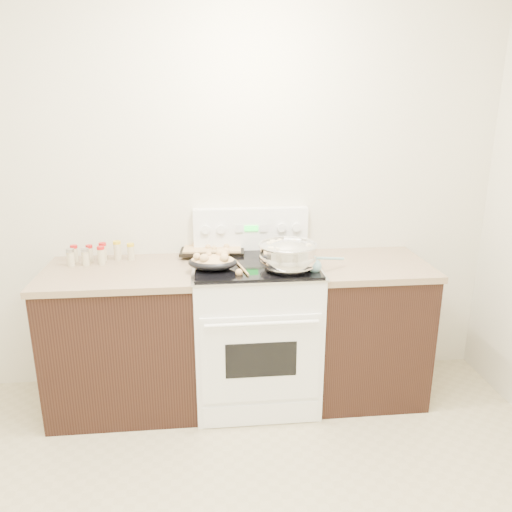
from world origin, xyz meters
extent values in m
cube|color=beige|center=(0.00, 1.77, 1.35)|extent=(4.00, 0.05, 2.70)
cube|color=black|center=(-0.48, 1.43, 0.44)|extent=(0.90, 0.64, 0.88)
cube|color=brown|center=(-0.48, 1.43, 0.90)|extent=(0.93, 0.67, 0.04)
cube|color=black|center=(1.08, 1.43, 0.44)|extent=(0.70, 0.64, 0.88)
cube|color=brown|center=(1.08, 1.43, 0.90)|extent=(0.73, 0.67, 0.04)
cube|color=white|center=(0.35, 1.42, 0.46)|extent=(0.76, 0.66, 0.92)
cube|color=white|center=(0.35, 1.08, 0.45)|extent=(0.70, 0.01, 0.55)
cube|color=black|center=(0.35, 1.08, 0.46)|extent=(0.42, 0.01, 0.22)
cylinder|color=white|center=(0.35, 1.04, 0.70)|extent=(0.65, 0.02, 0.02)
cube|color=white|center=(0.35, 1.09, 0.08)|extent=(0.70, 0.01, 0.14)
cube|color=silver|center=(0.35, 1.42, 0.93)|extent=(0.78, 0.68, 0.01)
cube|color=black|center=(0.35, 1.42, 0.94)|extent=(0.74, 0.64, 0.01)
cube|color=white|center=(0.35, 1.72, 1.08)|extent=(0.76, 0.07, 0.28)
cylinder|color=white|center=(0.05, 1.67, 1.10)|extent=(0.06, 0.02, 0.06)
cylinder|color=white|center=(0.15, 1.67, 1.10)|extent=(0.06, 0.02, 0.06)
cylinder|color=white|center=(0.55, 1.67, 1.10)|extent=(0.06, 0.02, 0.06)
cylinder|color=white|center=(0.65, 1.67, 1.10)|extent=(0.06, 0.02, 0.06)
cube|color=#19E533|center=(0.35, 1.67, 1.10)|extent=(0.09, 0.00, 0.04)
cube|color=silver|center=(0.27, 1.67, 1.10)|extent=(0.05, 0.00, 0.05)
cube|color=silver|center=(0.43, 1.67, 1.10)|extent=(0.05, 0.00, 0.05)
ellipsoid|color=silver|center=(0.53, 1.27, 1.01)|extent=(0.36, 0.36, 0.21)
cylinder|color=silver|center=(0.53, 1.27, 0.95)|extent=(0.19, 0.19, 0.01)
torus|color=silver|center=(0.53, 1.27, 1.09)|extent=(0.35, 0.35, 0.02)
cylinder|color=silver|center=(0.53, 1.27, 1.03)|extent=(0.33, 0.33, 0.11)
cylinder|color=brown|center=(0.53, 1.27, 1.08)|extent=(0.31, 0.31, 0.00)
cube|color=beige|center=(0.51, 1.32, 1.09)|extent=(0.03, 0.03, 0.03)
cube|color=beige|center=(0.50, 1.38, 1.09)|extent=(0.03, 0.03, 0.02)
cube|color=beige|center=(0.50, 1.28, 1.09)|extent=(0.03, 0.03, 0.02)
cube|color=beige|center=(0.50, 1.32, 1.09)|extent=(0.03, 0.03, 0.02)
cube|color=beige|center=(0.48, 1.35, 1.09)|extent=(0.03, 0.03, 0.02)
cube|color=beige|center=(0.60, 1.25, 1.09)|extent=(0.04, 0.04, 0.03)
cube|color=beige|center=(0.46, 1.20, 1.09)|extent=(0.03, 0.03, 0.02)
cube|color=beige|center=(0.45, 1.35, 1.09)|extent=(0.03, 0.03, 0.03)
cube|color=beige|center=(0.42, 1.32, 1.09)|extent=(0.03, 0.03, 0.02)
cube|color=beige|center=(0.57, 1.25, 1.09)|extent=(0.03, 0.03, 0.02)
cube|color=beige|center=(0.57, 1.24, 1.09)|extent=(0.03, 0.03, 0.03)
cube|color=beige|center=(0.44, 1.32, 1.09)|extent=(0.03, 0.03, 0.02)
cube|color=beige|center=(0.65, 1.26, 1.09)|extent=(0.03, 0.03, 0.02)
cube|color=beige|center=(0.58, 1.36, 1.09)|extent=(0.03, 0.03, 0.02)
cube|color=beige|center=(0.42, 1.20, 1.09)|extent=(0.03, 0.03, 0.03)
cube|color=beige|center=(0.54, 1.19, 1.09)|extent=(0.03, 0.03, 0.02)
cube|color=beige|center=(0.51, 1.31, 1.09)|extent=(0.04, 0.04, 0.03)
cube|color=beige|center=(0.52, 1.27, 1.09)|extent=(0.04, 0.04, 0.02)
ellipsoid|color=black|center=(0.09, 1.32, 0.98)|extent=(0.32, 0.25, 0.08)
ellipsoid|color=tan|center=(0.09, 1.32, 1.00)|extent=(0.29, 0.22, 0.06)
sphere|color=tan|center=(0.17, 1.38, 1.03)|extent=(0.05, 0.05, 0.05)
sphere|color=tan|center=(0.04, 1.27, 1.03)|extent=(0.05, 0.05, 0.05)
sphere|color=tan|center=(0.15, 1.32, 1.03)|extent=(0.05, 0.05, 0.05)
sphere|color=tan|center=(0.00, 1.29, 1.03)|extent=(0.04, 0.04, 0.04)
sphere|color=tan|center=(0.15, 1.31, 1.03)|extent=(0.04, 0.04, 0.04)
sphere|color=tan|center=(0.13, 1.35, 1.03)|extent=(0.05, 0.05, 0.05)
sphere|color=tan|center=(0.15, 1.26, 1.03)|extent=(0.05, 0.05, 0.05)
sphere|color=tan|center=(0.06, 1.34, 1.03)|extent=(0.04, 0.04, 0.04)
cube|color=black|center=(0.09, 1.70, 0.95)|extent=(0.43, 0.32, 0.02)
cube|color=tan|center=(0.09, 1.70, 0.97)|extent=(0.39, 0.27, 0.02)
sphere|color=tan|center=(0.06, 1.66, 0.98)|extent=(0.04, 0.04, 0.04)
sphere|color=tan|center=(0.18, 1.77, 0.98)|extent=(0.04, 0.04, 0.04)
sphere|color=tan|center=(0.01, 1.72, 0.98)|extent=(0.04, 0.04, 0.04)
sphere|color=tan|center=(0.05, 1.77, 0.98)|extent=(0.04, 0.04, 0.04)
sphere|color=tan|center=(0.18, 1.67, 0.98)|extent=(0.04, 0.04, 0.04)
sphere|color=tan|center=(0.05, 1.74, 0.98)|extent=(0.03, 0.03, 0.03)
sphere|color=tan|center=(0.22, 1.77, 0.98)|extent=(0.03, 0.03, 0.03)
sphere|color=tan|center=(0.24, 1.78, 0.98)|extent=(0.04, 0.04, 0.04)
sphere|color=tan|center=(0.10, 1.64, 0.98)|extent=(0.03, 0.03, 0.03)
sphere|color=tan|center=(-0.02, 1.74, 0.98)|extent=(0.04, 0.04, 0.04)
cylinder|color=tan|center=(0.26, 1.31, 0.95)|extent=(0.07, 0.28, 0.01)
sphere|color=tan|center=(0.23, 1.20, 0.96)|extent=(0.04, 0.04, 0.04)
sphere|color=#7CB0B8|center=(0.68, 1.22, 0.97)|extent=(0.08, 0.08, 0.08)
cylinder|color=#7CB0B8|center=(0.77, 1.28, 1.00)|extent=(0.23, 0.15, 0.07)
cylinder|color=#BFB28C|center=(-0.78, 1.63, 0.97)|extent=(0.04, 0.04, 0.09)
cylinder|color=#B21414|center=(-0.78, 1.63, 1.02)|extent=(0.04, 0.04, 0.02)
cylinder|color=#BFB28C|center=(-0.69, 1.63, 0.96)|extent=(0.04, 0.04, 0.09)
cylinder|color=#B21414|center=(-0.69, 1.63, 1.02)|extent=(0.04, 0.04, 0.02)
cylinder|color=#BFB28C|center=(-0.61, 1.63, 0.97)|extent=(0.04, 0.04, 0.10)
cylinder|color=#B21414|center=(-0.61, 1.63, 1.03)|extent=(0.05, 0.05, 0.02)
cylinder|color=#BFB28C|center=(-0.52, 1.63, 0.97)|extent=(0.05, 0.05, 0.11)
cylinder|color=gold|center=(-0.52, 1.63, 1.04)|extent=(0.05, 0.05, 0.02)
cylinder|color=#BFB28C|center=(-0.43, 1.63, 0.97)|extent=(0.04, 0.04, 0.09)
cylinder|color=gold|center=(-0.43, 1.63, 1.02)|extent=(0.05, 0.05, 0.02)
cylinder|color=#BFB28C|center=(-0.78, 1.53, 0.97)|extent=(0.05, 0.05, 0.09)
cylinder|color=#B2B2B7|center=(-0.78, 1.53, 1.02)|extent=(0.05, 0.05, 0.02)
cylinder|color=#BFB28C|center=(-0.70, 1.54, 0.97)|extent=(0.05, 0.05, 0.09)
cylinder|color=#B2B2B7|center=(-0.70, 1.54, 1.02)|extent=(0.05, 0.05, 0.02)
cylinder|color=#BFB28C|center=(-0.60, 1.55, 0.97)|extent=(0.04, 0.04, 0.10)
cylinder|color=#B21414|center=(-0.60, 1.55, 1.03)|extent=(0.05, 0.05, 0.02)
camera|label=1|loc=(0.06, -1.50, 1.89)|focal=35.00mm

